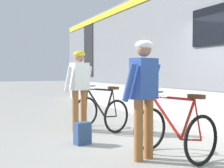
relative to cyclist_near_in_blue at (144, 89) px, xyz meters
name	(u,v)px	position (x,y,z in m)	size (l,w,h in m)	color
ground_plane	(167,146)	(0.81, 0.58, -1.05)	(80.00, 80.00, 0.00)	gray
cyclist_near_in_blue	(144,89)	(0.00, 0.00, 0.00)	(0.66, 0.43, 1.76)	#935B2D
cyclist_far_in_white	(79,83)	(-0.16, 2.54, 0.00)	(0.66, 0.42, 1.76)	#935B2D
bicycle_near_red	(174,131)	(0.48, -0.09, -0.65)	(0.92, 1.20, 0.99)	black
bicycle_far_black	(101,112)	(0.31, 2.46, -0.65)	(1.03, 1.25, 0.99)	black
backpack_on_platform	(82,133)	(-0.52, 1.28, -0.85)	(0.28, 0.18, 0.40)	navy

